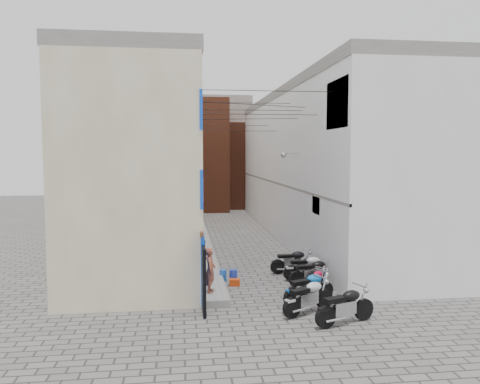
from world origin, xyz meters
name	(u,v)px	position (x,y,z in m)	size (l,w,h in m)	color
ground	(277,306)	(0.00, 0.00, 0.00)	(90.00, 90.00, 0.00)	#555250
plinth	(201,236)	(-2.05, 13.00, 0.12)	(0.90, 26.00, 0.25)	slate
building_left	(151,165)	(-4.98, 12.95, 4.50)	(5.10, 27.00, 9.00)	#BEAC8F
building_right	(314,164)	(5.00, 13.00, 4.51)	(5.94, 26.00, 9.00)	silver
building_far_brick_left	(194,155)	(-2.00, 28.00, 5.00)	(6.00, 6.00, 10.00)	brown
building_far_brick_right	(245,166)	(3.00, 30.00, 4.00)	(5.00, 6.00, 8.00)	brown
building_far_concrete	(211,150)	(0.00, 34.00, 5.50)	(8.00, 5.00, 11.00)	slate
far_shopfront	(218,199)	(0.00, 25.20, 1.20)	(2.00, 0.30, 2.40)	black
overhead_wires	(246,114)	(0.00, 7.64, 7.12)	(5.80, 13.02, 1.32)	black
motorcycle_a	(345,304)	(1.70, -1.96, 0.63)	(0.68, 2.16, 1.25)	black
motorcycle_b	(309,295)	(0.85, -0.90, 0.62)	(0.67, 2.12, 1.23)	#B2B2B7
motorcycle_c	(309,286)	(1.14, 0.10, 0.61)	(0.67, 2.11, 1.22)	#0B5BAC
motorcycle_d	(315,280)	(1.69, 1.23, 0.49)	(0.53, 1.68, 0.97)	#B10C2F
motorcycle_e	(313,271)	(1.90, 2.18, 0.59)	(0.65, 2.05, 1.18)	black
motorcycle_f	(308,266)	(1.90, 3.00, 0.59)	(0.64, 2.03, 1.18)	#B8B8BD
motorcycle_g	(293,260)	(1.57, 4.16, 0.59)	(0.64, 2.02, 1.17)	black
person_a	(210,270)	(-2.22, 1.00, 1.05)	(0.59, 0.38, 1.61)	brown
person_b	(203,256)	(-2.35, 3.64, 0.97)	(0.70, 0.54, 1.44)	#2B2C41
water_jug_near	(233,276)	(-1.16, 3.08, 0.26)	(0.33, 0.33, 0.51)	#233AB0
water_jug_far	(223,275)	(-1.55, 3.37, 0.23)	(0.29, 0.29, 0.45)	blue
red_crate	(235,282)	(-1.16, 2.60, 0.13)	(0.41, 0.31, 0.26)	#B4340C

